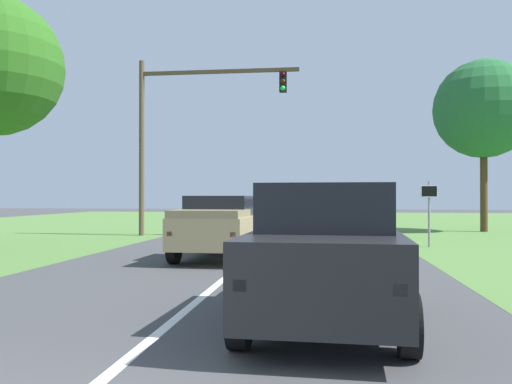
% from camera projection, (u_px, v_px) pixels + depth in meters
% --- Properties ---
extents(ground_plane, '(120.00, 120.00, 0.00)m').
position_uv_depth(ground_plane, '(245.00, 262.00, 14.64)').
color(ground_plane, '#424244').
extents(red_suv_near, '(2.30, 4.62, 1.96)m').
position_uv_depth(red_suv_near, '(327.00, 251.00, 7.52)').
color(red_suv_near, black).
rests_on(red_suv_near, ground_plane).
extents(pickup_truck_lead, '(2.31, 4.89, 1.81)m').
position_uv_depth(pickup_truck_lead, '(221.00, 226.00, 15.34)').
color(pickup_truck_lead, tan).
rests_on(pickup_truck_lead, ground_plane).
extents(traffic_light, '(7.34, 0.40, 8.01)m').
position_uv_depth(traffic_light, '(181.00, 120.00, 24.11)').
color(traffic_light, brown).
rests_on(traffic_light, ground_plane).
extents(keep_moving_sign, '(0.60, 0.09, 2.33)m').
position_uv_depth(keep_moving_sign, '(429.00, 205.00, 18.77)').
color(keep_moving_sign, gray).
rests_on(keep_moving_sign, ground_plane).
extents(oak_tree_right, '(4.99, 4.99, 8.74)m').
position_uv_depth(oak_tree_right, '(484.00, 109.00, 27.00)').
color(oak_tree_right, '#4C351E').
rests_on(oak_tree_right, ground_plane).
extents(crossing_suv_far, '(4.68, 2.13, 1.72)m').
position_uv_depth(crossing_suv_far, '(343.00, 214.00, 26.16)').
color(crossing_suv_far, silver).
rests_on(crossing_suv_far, ground_plane).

